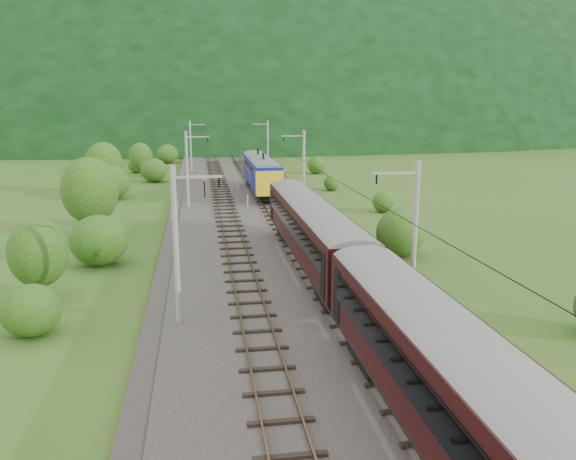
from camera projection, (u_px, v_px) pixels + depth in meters
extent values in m
plane|color=#2F5219|center=(299.00, 320.00, 29.65)|extent=(600.00, 600.00, 0.00)
cube|color=#38332D|center=(274.00, 264.00, 39.24)|extent=(14.00, 220.00, 0.30)
cube|color=brown|center=(229.00, 261.00, 38.69)|extent=(0.08, 220.00, 0.15)
cube|color=brown|center=(250.00, 261.00, 38.91)|extent=(0.08, 220.00, 0.15)
cube|color=black|center=(240.00, 263.00, 38.83)|extent=(2.40, 220.00, 0.12)
cube|color=brown|center=(298.00, 259.00, 39.42)|extent=(0.08, 220.00, 0.15)
cube|color=brown|center=(318.00, 258.00, 39.64)|extent=(0.08, 220.00, 0.15)
cube|color=black|center=(308.00, 260.00, 39.56)|extent=(2.40, 220.00, 0.12)
cylinder|color=gray|center=(176.00, 246.00, 27.74)|extent=(0.28, 0.28, 8.00)
cube|color=gray|center=(198.00, 177.00, 27.17)|extent=(2.40, 0.12, 0.12)
cylinder|color=black|center=(219.00, 183.00, 27.38)|extent=(0.10, 0.10, 0.50)
cylinder|color=gray|center=(187.00, 170.00, 58.55)|extent=(0.28, 0.28, 8.00)
cube|color=gray|center=(198.00, 137.00, 57.97)|extent=(2.40, 0.12, 0.12)
cylinder|color=black|center=(207.00, 140.00, 58.19)|extent=(0.10, 0.10, 0.50)
cylinder|color=gray|center=(191.00, 146.00, 89.36)|extent=(0.28, 0.28, 8.00)
cube|color=gray|center=(197.00, 125.00, 88.78)|extent=(2.40, 0.12, 0.12)
cylinder|color=black|center=(204.00, 126.00, 89.00)|extent=(0.10, 0.10, 0.50)
cylinder|color=gray|center=(192.00, 135.00, 120.16)|extent=(0.28, 0.28, 8.00)
cube|color=gray|center=(197.00, 119.00, 119.59)|extent=(2.40, 0.12, 0.12)
cylinder|color=black|center=(202.00, 120.00, 119.81)|extent=(0.10, 0.10, 0.50)
cylinder|color=gray|center=(193.00, 128.00, 150.97)|extent=(0.28, 0.28, 8.00)
cube|color=gray|center=(197.00, 115.00, 150.39)|extent=(2.40, 0.12, 0.12)
cylinder|color=black|center=(201.00, 116.00, 150.61)|extent=(0.10, 0.10, 0.50)
cylinder|color=gray|center=(415.00, 237.00, 29.63)|extent=(0.28, 0.28, 8.00)
cube|color=gray|center=(396.00, 173.00, 28.69)|extent=(2.40, 0.12, 0.12)
cylinder|color=black|center=(377.00, 179.00, 28.60)|extent=(0.10, 0.10, 0.50)
cylinder|color=gray|center=(304.00, 168.00, 60.44)|extent=(0.28, 0.28, 8.00)
cube|color=gray|center=(293.00, 136.00, 59.49)|extent=(2.40, 0.12, 0.12)
cylinder|color=black|center=(284.00, 139.00, 59.41)|extent=(0.10, 0.10, 0.50)
cylinder|color=gray|center=(268.00, 145.00, 91.24)|extent=(0.28, 0.28, 8.00)
cube|color=gray|center=(260.00, 124.00, 90.30)|extent=(2.40, 0.12, 0.12)
cylinder|color=black|center=(254.00, 126.00, 90.22)|extent=(0.10, 0.10, 0.50)
cylinder|color=gray|center=(250.00, 134.00, 122.05)|extent=(0.28, 0.28, 8.00)
cube|color=gray|center=(244.00, 118.00, 121.11)|extent=(2.40, 0.12, 0.12)
cylinder|color=black|center=(240.00, 120.00, 121.02)|extent=(0.10, 0.10, 0.50)
cylinder|color=gray|center=(239.00, 128.00, 152.86)|extent=(0.28, 0.28, 8.00)
cube|color=gray|center=(235.00, 115.00, 151.91)|extent=(2.40, 0.12, 0.12)
cylinder|color=black|center=(231.00, 116.00, 151.83)|extent=(0.10, 0.10, 0.50)
cylinder|color=black|center=(238.00, 166.00, 37.32)|extent=(0.03, 198.00, 0.03)
cylinder|color=black|center=(308.00, 164.00, 38.05)|extent=(0.03, 198.00, 0.03)
ellipsoid|color=black|center=(208.00, 125.00, 279.96)|extent=(504.00, 360.00, 244.00)
cube|color=black|center=(472.00, 405.00, 15.70)|extent=(2.90, 21.97, 3.00)
cylinder|color=gray|center=(475.00, 361.00, 15.40)|extent=(2.90, 21.86, 2.90)
cube|color=black|center=(423.00, 398.00, 15.40)|extent=(0.05, 19.34, 1.15)
cube|color=black|center=(521.00, 389.00, 15.85)|extent=(0.05, 19.34, 1.15)
cube|color=black|center=(382.00, 352.00, 23.54)|extent=(2.20, 3.20, 0.90)
cube|color=black|center=(312.00, 228.00, 37.56)|extent=(2.90, 21.97, 3.00)
cylinder|color=gray|center=(312.00, 209.00, 37.26)|extent=(2.90, 21.86, 2.90)
cube|color=black|center=(290.00, 224.00, 37.26)|extent=(0.05, 19.34, 1.15)
cube|color=black|center=(333.00, 223.00, 37.70)|extent=(0.05, 19.34, 1.15)
cube|color=black|center=(339.00, 294.00, 30.59)|extent=(2.20, 3.20, 0.90)
cube|color=black|center=(293.00, 231.00, 45.40)|extent=(2.20, 3.20, 0.90)
cube|color=#131C9A|center=(261.00, 172.00, 68.07)|extent=(2.90, 17.98, 3.00)
cylinder|color=gray|center=(260.00, 160.00, 67.77)|extent=(2.90, 17.89, 2.90)
cube|color=black|center=(248.00, 169.00, 67.76)|extent=(0.05, 15.82, 1.15)
cube|color=black|center=(273.00, 168.00, 68.21)|extent=(0.05, 15.82, 1.15)
cube|color=black|center=(267.00, 196.00, 62.45)|extent=(2.20, 3.20, 0.90)
cube|color=black|center=(256.00, 180.00, 74.56)|extent=(2.20, 3.20, 0.90)
cube|color=yellow|center=(254.00, 165.00, 76.57)|extent=(2.95, 0.50, 2.70)
cube|color=yellow|center=(270.00, 183.00, 59.65)|extent=(2.95, 0.50, 2.70)
cube|color=black|center=(258.00, 152.00, 70.50)|extent=(0.08, 1.60, 0.90)
cylinder|color=red|center=(238.00, 183.00, 72.77)|extent=(0.15, 0.15, 1.41)
cylinder|color=red|center=(248.00, 201.00, 59.73)|extent=(0.14, 0.14, 1.29)
cylinder|color=black|center=(204.00, 189.00, 65.36)|extent=(0.14, 0.14, 2.04)
sphere|color=red|center=(204.00, 180.00, 65.12)|extent=(0.24, 0.24, 0.24)
ellipsoid|color=#224913|center=(31.00, 310.00, 27.43)|extent=(2.88, 2.88, 2.59)
ellipsoid|color=#224913|center=(99.00, 241.00, 39.14)|extent=(3.99, 3.99, 3.59)
ellipsoid|color=#224913|center=(95.00, 214.00, 52.32)|extent=(2.18, 2.18, 1.97)
ellipsoid|color=#224913|center=(110.00, 182.00, 65.75)|extent=(4.45, 4.45, 4.00)
ellipsoid|color=#224913|center=(154.00, 170.00, 79.95)|extent=(3.77, 3.77, 3.39)
ellipsoid|color=#224913|center=(137.00, 165.00, 90.39)|extent=(2.72, 2.72, 2.45)
ellipsoid|color=#224913|center=(167.00, 154.00, 104.36)|extent=(3.90, 3.90, 3.51)
ellipsoid|color=#224913|center=(155.00, 147.00, 116.16)|extent=(4.67, 4.67, 4.21)
cylinder|color=black|center=(41.00, 277.00, 32.54)|extent=(0.24, 0.24, 2.61)
ellipsoid|color=#224913|center=(38.00, 253.00, 32.21)|extent=(3.35, 3.35, 4.03)
cylinder|color=black|center=(92.00, 215.00, 47.77)|extent=(0.24, 0.24, 3.68)
ellipsoid|color=#224913|center=(90.00, 190.00, 47.30)|extent=(4.73, 4.73, 5.68)
cylinder|color=black|center=(105.00, 181.00, 68.83)|extent=(0.24, 0.24, 3.53)
ellipsoid|color=#224913|center=(104.00, 164.00, 68.38)|extent=(4.54, 4.54, 5.45)
cylinder|color=black|center=(141.00, 167.00, 86.54)|extent=(0.24, 0.24, 2.79)
ellipsoid|color=#224913|center=(141.00, 157.00, 86.18)|extent=(3.59, 3.59, 4.31)
ellipsoid|color=#224913|center=(400.00, 235.00, 41.54)|extent=(3.57, 3.57, 3.21)
ellipsoid|color=#224913|center=(383.00, 203.00, 58.24)|extent=(2.22, 2.22, 2.00)
ellipsoid|color=#224913|center=(331.00, 184.00, 72.50)|extent=(1.99, 1.99, 1.79)
ellipsoid|color=#224913|center=(316.00, 166.00, 89.39)|extent=(2.78, 2.78, 2.50)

